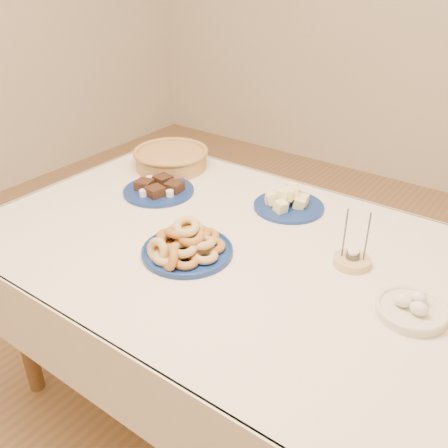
{
  "coord_description": "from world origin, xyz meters",
  "views": [
    {
      "loc": [
        0.79,
        -1.12,
        1.61
      ],
      "look_at": [
        0.0,
        -0.05,
        0.85
      ],
      "focal_mm": 40.0,
      "sensor_mm": 36.0,
      "label": 1
    }
  ],
  "objects_px": {
    "brownie_plate": "(159,189)",
    "wicker_basket": "(171,158)",
    "dining_table": "(233,272)",
    "candle_holder": "(352,260)",
    "melon_plate": "(288,202)",
    "egg_bowl": "(412,309)",
    "donut_platter": "(185,245)"
  },
  "relations": [
    {
      "from": "donut_platter",
      "to": "wicker_basket",
      "type": "xyz_separation_m",
      "value": [
        -0.49,
        0.49,
        0.01
      ]
    },
    {
      "from": "brownie_plate",
      "to": "candle_holder",
      "type": "bearing_deg",
      "value": -1.59
    },
    {
      "from": "brownie_plate",
      "to": "candle_holder",
      "type": "distance_m",
      "value": 0.81
    },
    {
      "from": "wicker_basket",
      "to": "egg_bowl",
      "type": "xyz_separation_m",
      "value": [
        1.16,
        -0.36,
        -0.03
      ]
    },
    {
      "from": "donut_platter",
      "to": "melon_plate",
      "type": "xyz_separation_m",
      "value": [
        0.1,
        0.46,
        -0.01
      ]
    },
    {
      "from": "melon_plate",
      "to": "egg_bowl",
      "type": "bearing_deg",
      "value": -30.65
    },
    {
      "from": "brownie_plate",
      "to": "egg_bowl",
      "type": "relative_size",
      "value": 1.58
    },
    {
      "from": "dining_table",
      "to": "brownie_plate",
      "type": "height_order",
      "value": "brownie_plate"
    },
    {
      "from": "melon_plate",
      "to": "candle_holder",
      "type": "xyz_separation_m",
      "value": [
        0.34,
        -0.21,
        -0.01
      ]
    },
    {
      "from": "wicker_basket",
      "to": "donut_platter",
      "type": "bearing_deg",
      "value": -44.74
    },
    {
      "from": "brownie_plate",
      "to": "donut_platter",
      "type": "bearing_deg",
      "value": -36.68
    },
    {
      "from": "donut_platter",
      "to": "wicker_basket",
      "type": "relative_size",
      "value": 1.06
    },
    {
      "from": "melon_plate",
      "to": "wicker_basket",
      "type": "height_order",
      "value": "melon_plate"
    },
    {
      "from": "melon_plate",
      "to": "donut_platter",
      "type": "bearing_deg",
      "value": -102.1
    },
    {
      "from": "melon_plate",
      "to": "egg_bowl",
      "type": "relative_size",
      "value": 1.72
    },
    {
      "from": "egg_bowl",
      "to": "brownie_plate",
      "type": "bearing_deg",
      "value": 171.87
    },
    {
      "from": "melon_plate",
      "to": "wicker_basket",
      "type": "bearing_deg",
      "value": 177.48
    },
    {
      "from": "melon_plate",
      "to": "wicker_basket",
      "type": "xyz_separation_m",
      "value": [
        -0.59,
        0.03,
        0.02
      ]
    },
    {
      "from": "brownie_plate",
      "to": "wicker_basket",
      "type": "relative_size",
      "value": 0.89
    },
    {
      "from": "brownie_plate",
      "to": "candle_holder",
      "type": "xyz_separation_m",
      "value": [
        0.81,
        -0.02,
        0.0
      ]
    },
    {
      "from": "candle_holder",
      "to": "wicker_basket",
      "type": "bearing_deg",
      "value": 165.86
    },
    {
      "from": "dining_table",
      "to": "wicker_basket",
      "type": "height_order",
      "value": "wicker_basket"
    },
    {
      "from": "donut_platter",
      "to": "egg_bowl",
      "type": "height_order",
      "value": "donut_platter"
    },
    {
      "from": "melon_plate",
      "to": "egg_bowl",
      "type": "height_order",
      "value": "melon_plate"
    },
    {
      "from": "dining_table",
      "to": "brownie_plate",
      "type": "xyz_separation_m",
      "value": [
        -0.46,
        0.14,
        0.12
      ]
    },
    {
      "from": "brownie_plate",
      "to": "wicker_basket",
      "type": "height_order",
      "value": "wicker_basket"
    },
    {
      "from": "dining_table",
      "to": "candle_holder",
      "type": "relative_size",
      "value": 9.21
    },
    {
      "from": "donut_platter",
      "to": "wicker_basket",
      "type": "height_order",
      "value": "donut_platter"
    },
    {
      "from": "dining_table",
      "to": "brownie_plate",
      "type": "bearing_deg",
      "value": 162.85
    },
    {
      "from": "wicker_basket",
      "to": "candle_holder",
      "type": "distance_m",
      "value": 0.97
    },
    {
      "from": "dining_table",
      "to": "wicker_basket",
      "type": "bearing_deg",
      "value": 148.58
    },
    {
      "from": "melon_plate",
      "to": "brownie_plate",
      "type": "height_order",
      "value": "melon_plate"
    }
  ]
}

